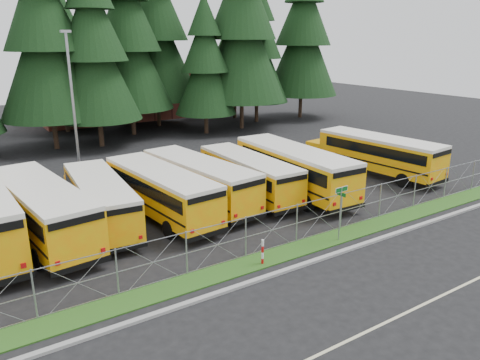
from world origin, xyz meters
name	(u,v)px	position (x,y,z in m)	size (l,w,h in m)	color
ground	(298,231)	(0.00, 0.00, 0.00)	(120.00, 120.00, 0.00)	black
curb	(341,252)	(0.00, -3.10, 0.06)	(50.00, 0.25, 0.12)	gray
grass_verge	(321,242)	(0.00, -1.70, 0.03)	(50.00, 1.40, 0.06)	#1A4A15
road_lane_line	(433,300)	(0.00, -8.00, 0.01)	(50.00, 0.12, 0.01)	beige
chainlink_fence	(312,219)	(0.00, -1.00, 1.00)	(44.00, 0.10, 2.00)	#94979C
brick_building	(129,92)	(6.00, 40.00, 3.00)	(22.00, 10.00, 6.00)	brown
bus_1	(40,211)	(-11.35, 6.27, 1.47)	(2.65, 11.22, 2.94)	orange
bus_2	(99,202)	(-8.33, 6.52, 1.31)	(2.37, 10.02, 2.63)	orange
bus_3	(158,193)	(-5.19, 5.96, 1.39)	(2.50, 10.58, 2.77)	orange
bus_4	(196,182)	(-2.50, 6.54, 1.39)	(2.50, 10.61, 2.78)	orange
bus_5	(246,176)	(0.82, 6.14, 1.32)	(2.37, 10.05, 2.63)	orange
bus_6	(290,170)	(3.60, 5.16, 1.50)	(2.71, 11.47, 3.01)	orange
bus_east	(375,155)	(11.44, 5.08, 1.43)	(2.57, 10.89, 2.86)	orange
street_sign	(341,202)	(0.86, -2.03, 2.03)	(0.84, 0.55, 2.81)	#94979C
striped_bollard	(263,252)	(-3.78, -2.01, 0.60)	(0.11, 0.11, 1.20)	#B20C0C
light_standard	(72,98)	(-6.50, 17.40, 5.50)	(0.70, 0.35, 10.14)	#94979C
conifer_3	(44,40)	(-6.12, 26.38, 9.43)	(8.53, 8.53, 18.87)	black
conifer_4	(94,51)	(-2.39, 25.17, 8.48)	(7.67, 7.67, 16.96)	black
conifer_5	(128,42)	(2.05, 28.62, 9.22)	(8.34, 8.34, 18.43)	black
conifer_6	(205,65)	(8.68, 25.19, 6.94)	(6.27, 6.27, 13.87)	black
conifer_7	(242,30)	(13.30, 25.46, 10.39)	(9.39, 9.39, 20.77)	black
conifer_8	(257,51)	(17.06, 27.96, 8.07)	(7.30, 7.30, 16.15)	black
conifer_9	(303,37)	(23.47, 27.55, 9.60)	(8.68, 8.68, 19.21)	black
conifer_11	(60,55)	(-3.24, 34.11, 7.87)	(7.12, 7.12, 15.74)	black
conifer_12	(154,31)	(6.27, 31.79, 10.27)	(9.29, 9.29, 20.55)	black
conifer_13	(235,55)	(16.42, 31.74, 7.61)	(6.88, 6.88, 15.22)	black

